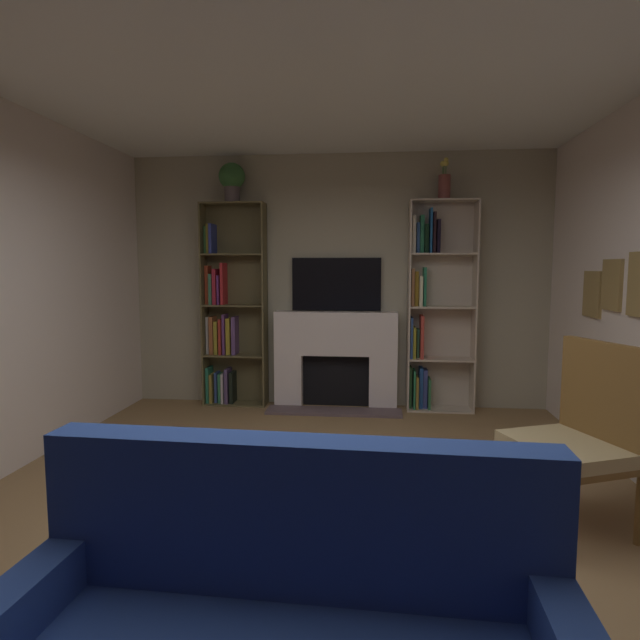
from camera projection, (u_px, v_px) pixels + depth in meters
ground_plane at (298, 544)px, 2.98m from camera, size 7.43×7.43×0.00m
wall_back_accent at (337, 281)px, 5.93m from camera, size 4.80×0.06×2.83m
ceiling at (296, 18)px, 2.69m from camera, size 4.80×6.31×0.06m
fireplace at (336, 357)px, 5.87m from camera, size 1.47×0.53×1.08m
tv at (336, 284)px, 5.88m from camera, size 1.00×0.06×0.59m
bookshelf_left at (229, 316)px, 5.98m from camera, size 0.72×0.26×2.29m
bookshelf_right at (432, 308)px, 5.73m from camera, size 0.72×0.29×2.29m
potted_plant at (232, 179)px, 5.76m from camera, size 0.29×0.29×0.43m
vase_with_flowers at (444, 184)px, 5.54m from camera, size 0.13×0.13×0.44m
armchair at (579, 433)px, 3.16m from camera, size 0.76×0.80×1.13m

